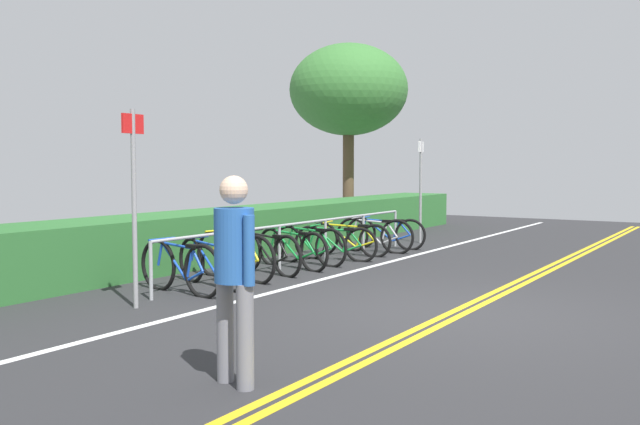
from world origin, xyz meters
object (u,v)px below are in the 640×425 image
Objects in this scene: bicycle_1 at (211,263)px; bicycle_7 at (349,239)px; bicycle_0 at (180,267)px; bicycle_2 at (235,256)px; pedestrian at (234,265)px; bicycle_8 at (375,235)px; tree_mid at (349,91)px; bike_rack at (304,233)px; bicycle_3 at (267,253)px; bicycle_5 at (309,245)px; sign_post_far at (421,181)px; bicycle_4 at (292,249)px; bicycle_9 at (385,233)px; sign_post_near at (134,190)px; bicycle_6 at (335,243)px.

bicycle_7 is (4.09, 0.04, -0.02)m from bicycle_1.
bicycle_0 is 1.31m from bicycle_2.
bicycle_1 is 1.02× the size of pedestrian.
bicycle_8 is 6.73m from tree_mid.
bicycle_1 is at bearing 179.08° from bike_rack.
bicycle_2 reaches higher than bicycle_3.
bicycle_1 is at bearing -179.41° from bicycle_7.
bike_rack is 0.39m from bicycle_5.
bike_rack is 4.19× the size of bicycle_1.
sign_post_far reaches higher than bicycle_0.
bicycle_4 is 4.95m from sign_post_far.
bicycle_2 reaches higher than bicycle_9.
bicycle_4 is 0.71× the size of sign_post_near.
bicycle_0 is 4.02m from bicycle_6.
bicycle_5 reaches higher than bicycle_6.
bicycle_1 is at bearing -161.49° from tree_mid.
bicycle_1 is 7.02m from sign_post_far.
sign_post_near is at bearing -174.78° from bicycle_3.
bicycle_5 is 4.50m from sign_post_near.
bicycle_6 is 0.99× the size of pedestrian.
sign_post_near is (-1.68, -0.25, 1.12)m from bicycle_1.
bicycle_7 is (2.67, 0.01, -0.02)m from bicycle_3.
sign_post_near is (1.71, 2.98, 0.49)m from pedestrian.
bicycle_0 is 0.97× the size of bicycle_4.
bicycle_2 reaches higher than bicycle_0.
sign_post_far is (1.43, -0.16, 1.09)m from bicycle_9.
bicycle_8 reaches higher than bicycle_4.
bicycle_3 is 4.08m from bicycle_9.
bicycle_1 is 1.03× the size of bicycle_5.
bicycle_5 is 1.00× the size of pedestrian.
bicycle_1 is 10.62m from tree_mid.
bicycle_1 is 0.66m from bicycle_2.
bicycle_9 is at bearing -3.56° from bicycle_7.
bicycle_9 is (3.12, -0.01, -0.27)m from bike_rack.
bicycle_9 is (0.68, 0.10, -0.02)m from bicycle_8.
bicycle_0 is 2.08m from bicycle_3.
bicycle_4 is 0.74× the size of sign_post_far.
bicycle_3 is at bearing 178.86° from bicycle_9.
bicycle_2 is at bearing 177.61° from bicycle_4.
bicycle_3 is 0.96× the size of bicycle_7.
bicycle_3 is (0.77, -0.05, -0.03)m from bicycle_2.
bicycle_0 is at bearing 49.61° from pedestrian.
sign_post_near is 0.47× the size of tree_mid.
bike_rack is 1.75m from bicycle_2.
bicycle_3 is 3.40m from bicycle_8.
bicycle_7 is at bearing 165.56° from bicycle_8.
bicycle_0 is 1.01× the size of bicycle_5.
sign_post_far is (2.84, -0.24, 1.10)m from bicycle_7.
bicycle_6 is 0.98× the size of bicycle_8.
bicycle_7 is 8.19m from pedestrian.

